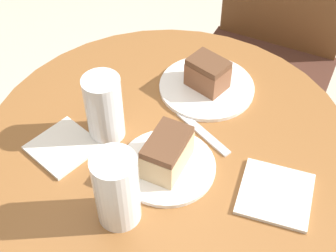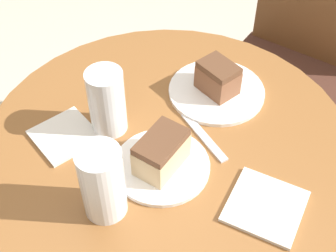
{
  "view_description": "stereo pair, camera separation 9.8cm",
  "coord_description": "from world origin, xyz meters",
  "px_view_note": "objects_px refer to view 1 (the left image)",
  "views": [
    {
      "loc": [
        0.39,
        -0.55,
        1.51
      ],
      "look_at": [
        0.0,
        0.0,
        0.8
      ],
      "focal_mm": 50.0,
      "sensor_mm": 36.0,
      "label": 1
    },
    {
      "loc": [
        0.46,
        -0.49,
        1.51
      ],
      "look_at": [
        0.0,
        0.0,
        0.8
      ],
      "focal_mm": 50.0,
      "sensor_mm": 36.0,
      "label": 2
    }
  ],
  "objects_px": {
    "chair": "(266,56)",
    "cake_slice_near": "(167,153)",
    "plate_near": "(167,166)",
    "glass_lemonade": "(117,193)",
    "plate_far": "(207,87)",
    "glass_water": "(105,111)",
    "cake_slice_far": "(208,73)"
  },
  "relations": [
    {
      "from": "plate_near",
      "to": "plate_far",
      "type": "xyz_separation_m",
      "value": [
        -0.06,
        0.25,
        0.0
      ]
    },
    {
      "from": "plate_far",
      "to": "glass_water",
      "type": "xyz_separation_m",
      "value": [
        -0.1,
        -0.25,
        0.06
      ]
    },
    {
      "from": "plate_near",
      "to": "glass_water",
      "type": "bearing_deg",
      "value": 178.57
    },
    {
      "from": "plate_far",
      "to": "cake_slice_near",
      "type": "xyz_separation_m",
      "value": [
        0.06,
        -0.25,
        0.04
      ]
    },
    {
      "from": "glass_lemonade",
      "to": "glass_water",
      "type": "relative_size",
      "value": 1.04
    },
    {
      "from": "cake_slice_far",
      "to": "glass_lemonade",
      "type": "bearing_deg",
      "value": -82.28
    },
    {
      "from": "chair",
      "to": "cake_slice_far",
      "type": "xyz_separation_m",
      "value": [
        0.07,
        -0.55,
        0.33
      ]
    },
    {
      "from": "plate_far",
      "to": "cake_slice_far",
      "type": "xyz_separation_m",
      "value": [
        -0.0,
        0.0,
        0.04
      ]
    },
    {
      "from": "plate_near",
      "to": "cake_slice_far",
      "type": "xyz_separation_m",
      "value": [
        -0.06,
        0.25,
        0.04
      ]
    },
    {
      "from": "chair",
      "to": "glass_water",
      "type": "relative_size",
      "value": 5.91
    },
    {
      "from": "plate_far",
      "to": "cake_slice_near",
      "type": "distance_m",
      "value": 0.26
    },
    {
      "from": "glass_lemonade",
      "to": "glass_water",
      "type": "bearing_deg",
      "value": 136.52
    },
    {
      "from": "cake_slice_far",
      "to": "glass_lemonade",
      "type": "distance_m",
      "value": 0.4
    },
    {
      "from": "chair",
      "to": "glass_water",
      "type": "height_order",
      "value": "glass_water"
    },
    {
      "from": "cake_slice_far",
      "to": "glass_water",
      "type": "bearing_deg",
      "value": -112.07
    },
    {
      "from": "cake_slice_far",
      "to": "glass_water",
      "type": "xyz_separation_m",
      "value": [
        -0.1,
        -0.25,
        0.02
      ]
    },
    {
      "from": "plate_far",
      "to": "glass_lemonade",
      "type": "relative_size",
      "value": 1.43
    },
    {
      "from": "plate_near",
      "to": "cake_slice_near",
      "type": "relative_size",
      "value": 1.66
    },
    {
      "from": "plate_near",
      "to": "glass_lemonade",
      "type": "height_order",
      "value": "glass_lemonade"
    },
    {
      "from": "chair",
      "to": "cake_slice_near",
      "type": "relative_size",
      "value": 7.55
    },
    {
      "from": "glass_lemonade",
      "to": "cake_slice_near",
      "type": "bearing_deg",
      "value": 86.41
    },
    {
      "from": "plate_far",
      "to": "glass_water",
      "type": "bearing_deg",
      "value": -112.07
    },
    {
      "from": "chair",
      "to": "glass_lemonade",
      "type": "xyz_separation_m",
      "value": [
        0.13,
        -0.94,
        0.35
      ]
    },
    {
      "from": "cake_slice_near",
      "to": "plate_near",
      "type": "bearing_deg",
      "value": 0.0
    },
    {
      "from": "glass_water",
      "to": "cake_slice_far",
      "type": "bearing_deg",
      "value": 67.93
    },
    {
      "from": "cake_slice_near",
      "to": "cake_slice_far",
      "type": "relative_size",
      "value": 1.23
    },
    {
      "from": "glass_lemonade",
      "to": "glass_water",
      "type": "xyz_separation_m",
      "value": [
        -0.15,
        0.15,
        -0.0
      ]
    },
    {
      "from": "glass_lemonade",
      "to": "plate_far",
      "type": "bearing_deg",
      "value": 97.72
    },
    {
      "from": "cake_slice_near",
      "to": "chair",
      "type": "bearing_deg",
      "value": 99.5
    },
    {
      "from": "glass_lemonade",
      "to": "chair",
      "type": "bearing_deg",
      "value": 97.56
    },
    {
      "from": "chair",
      "to": "glass_water",
      "type": "xyz_separation_m",
      "value": [
        -0.03,
        -0.8,
        0.35
      ]
    },
    {
      "from": "chair",
      "to": "cake_slice_far",
      "type": "bearing_deg",
      "value": -91.67
    }
  ]
}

